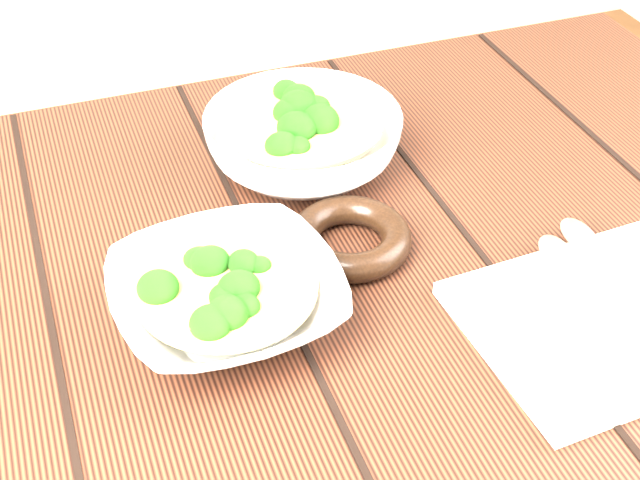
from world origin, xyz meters
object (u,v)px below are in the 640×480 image
trivet (350,238)px  napkin (605,320)px  table (299,372)px  soup_bowl_front (227,296)px  soup_bowl_back (303,140)px

trivet → napkin: trivet is taller
table → trivet: bearing=24.0°
soup_bowl_front → table: bearing=18.5°
table → trivet: size_ratio=10.13×
soup_bowl_front → napkin: 0.33m
soup_bowl_back → table: bearing=-110.9°
trivet → soup_bowl_back: bearing=88.5°
table → napkin: size_ratio=5.12×
trivet → napkin: bearing=-45.3°
napkin → trivet: bearing=131.4°
soup_bowl_front → soup_bowl_back: 0.24m
soup_bowl_back → soup_bowl_front: bearing=-124.8°
trivet → napkin: (0.17, -0.17, -0.01)m
table → trivet: (0.06, 0.03, 0.13)m
soup_bowl_back → trivet: soup_bowl_back is taller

